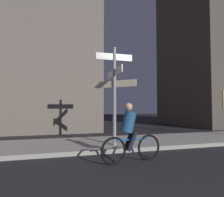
% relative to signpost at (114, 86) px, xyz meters
% --- Properties ---
extents(sidewalk_kerb, '(40.00, 2.80, 0.14)m').
position_rel_signpost_xyz_m(sidewalk_kerb, '(-0.76, 0.75, -2.18)').
color(sidewalk_kerb, '#9E9991').
rests_on(sidewalk_kerb, ground_plane).
extents(signpost, '(1.36, 1.75, 3.53)m').
position_rel_signpost_xyz_m(signpost, '(0.00, 0.00, 0.00)').
color(signpost, gray).
rests_on(signpost, sidewalk_kerb).
extents(cyclist, '(1.81, 0.38, 1.61)m').
position_rel_signpost_xyz_m(cyclist, '(-0.07, -1.75, -1.50)').
color(cyclist, black).
rests_on(cyclist, ground_plane).
extents(building_left_block, '(12.02, 9.12, 16.38)m').
position_rel_signpost_xyz_m(building_left_block, '(-5.37, 8.87, 5.94)').
color(building_left_block, '#6B6056').
rests_on(building_left_block, ground_plane).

